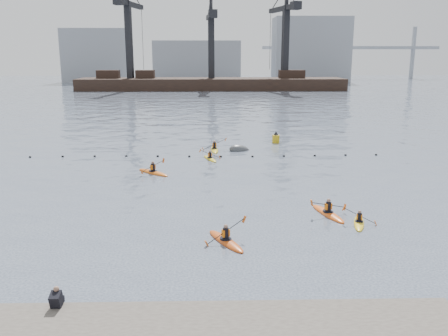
{
  "coord_description": "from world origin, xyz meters",
  "views": [
    {
      "loc": [
        0.23,
        -21.57,
        9.48
      ],
      "look_at": [
        0.91,
        6.18,
        2.8
      ],
      "focal_mm": 38.0,
      "sensor_mm": 36.0,
      "label": 1
    }
  ],
  "objects_px": {
    "kayaker_3": "(210,158)",
    "kayaker_5": "(214,149)",
    "kayaker_0": "(226,240)",
    "kayaker_4": "(328,213)",
    "kayaker_1": "(359,222)",
    "kayaker_2": "(153,172)",
    "nav_buoy": "(276,139)",
    "mooring_buoy": "(240,150)"
  },
  "relations": [
    {
      "from": "kayaker_3",
      "to": "kayaker_5",
      "type": "relative_size",
      "value": 0.83
    },
    {
      "from": "kayaker_0",
      "to": "kayaker_4",
      "type": "distance_m",
      "value": 7.59
    },
    {
      "from": "kayaker_1",
      "to": "kayaker_0",
      "type": "bearing_deg",
      "value": -145.35
    },
    {
      "from": "kayaker_5",
      "to": "kayaker_1",
      "type": "bearing_deg",
      "value": -72.05
    },
    {
      "from": "kayaker_2",
      "to": "nav_buoy",
      "type": "xyz_separation_m",
      "value": [
        11.84,
        13.44,
        0.33
      ]
    },
    {
      "from": "kayaker_0",
      "to": "kayaker_3",
      "type": "xyz_separation_m",
      "value": [
        -0.9,
        19.92,
        -0.01
      ]
    },
    {
      "from": "nav_buoy",
      "to": "kayaker_3",
      "type": "bearing_deg",
      "value": -131.01
    },
    {
      "from": "kayaker_0",
      "to": "kayaker_3",
      "type": "relative_size",
      "value": 1.13
    },
    {
      "from": "mooring_buoy",
      "to": "nav_buoy",
      "type": "height_order",
      "value": "nav_buoy"
    },
    {
      "from": "kayaker_3",
      "to": "nav_buoy",
      "type": "relative_size",
      "value": 2.05
    },
    {
      "from": "kayaker_2",
      "to": "nav_buoy",
      "type": "bearing_deg",
      "value": 2.47
    },
    {
      "from": "kayaker_1",
      "to": "kayaker_5",
      "type": "bearing_deg",
      "value": 127.18
    },
    {
      "from": "kayaker_1",
      "to": "kayaker_5",
      "type": "relative_size",
      "value": 0.8
    },
    {
      "from": "mooring_buoy",
      "to": "nav_buoy",
      "type": "distance_m",
      "value": 5.93
    },
    {
      "from": "kayaker_5",
      "to": "nav_buoy",
      "type": "height_order",
      "value": "nav_buoy"
    },
    {
      "from": "kayaker_2",
      "to": "nav_buoy",
      "type": "relative_size",
      "value": 2.1
    },
    {
      "from": "kayaker_0",
      "to": "kayaker_5",
      "type": "relative_size",
      "value": 0.93
    },
    {
      "from": "kayaker_3",
      "to": "kayaker_4",
      "type": "distance_m",
      "value": 17.31
    },
    {
      "from": "kayaker_0",
      "to": "kayaker_3",
      "type": "distance_m",
      "value": 19.94
    },
    {
      "from": "kayaker_1",
      "to": "kayaker_3",
      "type": "relative_size",
      "value": 0.97
    },
    {
      "from": "kayaker_1",
      "to": "kayaker_2",
      "type": "xyz_separation_m",
      "value": [
        -13.28,
        12.2,
        0.02
      ]
    },
    {
      "from": "mooring_buoy",
      "to": "kayaker_1",
      "type": "bearing_deg",
      "value": -75.25
    },
    {
      "from": "kayaker_1",
      "to": "kayaker_5",
      "type": "distance_m",
      "value": 23.11
    },
    {
      "from": "kayaker_1",
      "to": "kayaker_2",
      "type": "bearing_deg",
      "value": 153.78
    },
    {
      "from": "kayaker_1",
      "to": "nav_buoy",
      "type": "height_order",
      "value": "nav_buoy"
    },
    {
      "from": "nav_buoy",
      "to": "kayaker_0",
      "type": "bearing_deg",
      "value": -102.59
    },
    {
      "from": "kayaker_0",
      "to": "kayaker_1",
      "type": "distance_m",
      "value": 8.15
    },
    {
      "from": "kayaker_3",
      "to": "nav_buoy",
      "type": "bearing_deg",
      "value": 29.32
    },
    {
      "from": "kayaker_0",
      "to": "mooring_buoy",
      "type": "xyz_separation_m",
      "value": [
        2.07,
        24.06,
        -0.11
      ]
    },
    {
      "from": "kayaker_0",
      "to": "kayaker_2",
      "type": "distance_m",
      "value": 15.76
    },
    {
      "from": "kayaker_3",
      "to": "mooring_buoy",
      "type": "relative_size",
      "value": 1.35
    },
    {
      "from": "kayaker_3",
      "to": "kayaker_0",
      "type": "bearing_deg",
      "value": -107.07
    },
    {
      "from": "kayaker_3",
      "to": "mooring_buoy",
      "type": "xyz_separation_m",
      "value": [
        2.98,
        4.14,
        -0.09
      ]
    },
    {
      "from": "kayaker_3",
      "to": "mooring_buoy",
      "type": "bearing_deg",
      "value": 34.62
    },
    {
      "from": "mooring_buoy",
      "to": "nav_buoy",
      "type": "relative_size",
      "value": 1.52
    },
    {
      "from": "kayaker_1",
      "to": "mooring_buoy",
      "type": "bearing_deg",
      "value": 121.12
    },
    {
      "from": "kayaker_0",
      "to": "nav_buoy",
      "type": "xyz_separation_m",
      "value": [
        6.3,
        28.2,
        0.34
      ]
    },
    {
      "from": "kayaker_0",
      "to": "mooring_buoy",
      "type": "distance_m",
      "value": 24.15
    },
    {
      "from": "kayaker_1",
      "to": "mooring_buoy",
      "type": "height_order",
      "value": "kayaker_1"
    },
    {
      "from": "kayaker_4",
      "to": "kayaker_5",
      "type": "relative_size",
      "value": 1.0
    },
    {
      "from": "kayaker_0",
      "to": "mooring_buoy",
      "type": "height_order",
      "value": "kayaker_0"
    },
    {
      "from": "nav_buoy",
      "to": "kayaker_4",
      "type": "bearing_deg",
      "value": -89.92
    }
  ]
}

